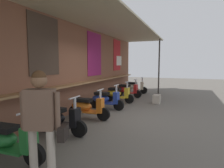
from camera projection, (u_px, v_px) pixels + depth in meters
ground_plane at (126, 117)px, 6.33m from camera, size 36.44×36.44×0.00m
market_stall_facade at (76, 60)px, 6.82m from camera, size 13.01×2.52×3.36m
scooter_green at (8, 140)px, 3.42m from camera, size 0.47×1.40×0.97m
scooter_black at (58, 119)px, 4.75m from camera, size 0.46×1.40×0.97m
scooter_orange at (86, 107)px, 6.05m from camera, size 0.46×1.40×0.97m
scooter_blue at (105, 99)px, 7.36m from camera, size 0.46×1.40×0.97m
scooter_yellow at (117, 94)px, 8.65m from camera, size 0.49×1.40×0.97m
scooter_red at (127, 90)px, 9.99m from camera, size 0.46×1.40×0.97m
scooter_cream at (134, 87)px, 11.31m from camera, size 0.46×1.40×0.97m
shopper_with_handbag at (42, 116)px, 2.72m from camera, size 0.43×0.65×1.65m
merchandise_crate at (157, 99)px, 8.46m from camera, size 0.39×0.32×0.38m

